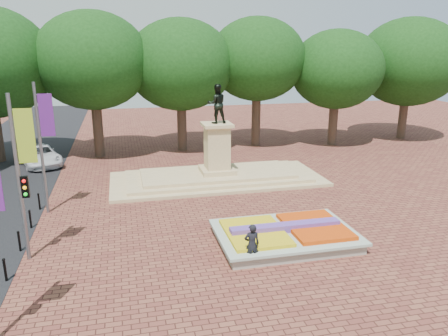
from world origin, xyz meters
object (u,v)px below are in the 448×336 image
Objects in this scene: monument at (217,168)px; pedestrian at (252,244)px; flower_bed at (286,235)px; van at (40,156)px.

monument reaches higher than pedestrian.
monument is at bearing 95.87° from flower_bed.
monument reaches higher than flower_bed.
van is at bearing 150.23° from monument.
pedestrian is at bearing -95.43° from monument.
flower_bed is at bearing -138.60° from pedestrian.
pedestrian is at bearing -142.45° from flower_bed.
flower_bed is 3.56× the size of pedestrian.
van is (-12.20, 6.98, -0.14)m from monument.
flower_bed is 0.45× the size of monument.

